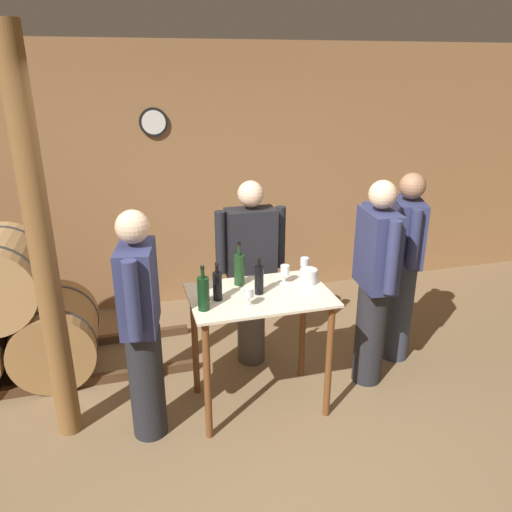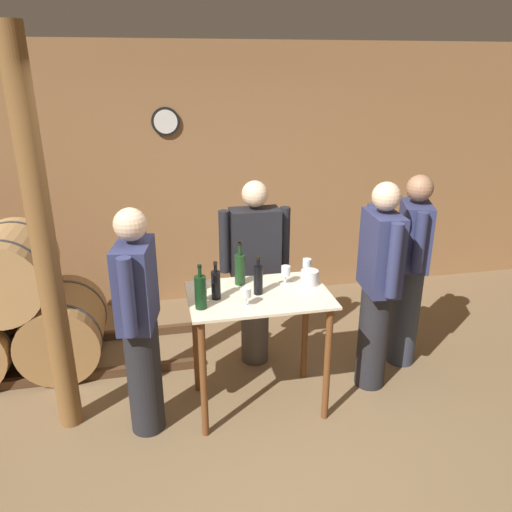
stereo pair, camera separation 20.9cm
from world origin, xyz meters
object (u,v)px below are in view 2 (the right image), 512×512
Objects in this scene: person_visitor_near_door at (378,284)px; wine_bottle_left at (216,284)px; person_host at (139,321)px; wine_glass_near_right at (286,271)px; wine_bottle_far_left at (201,291)px; wine_glass_far_side at (307,264)px; wine_bottle_center at (240,269)px; ice_bucket at (309,277)px; person_visitor_with_scarf at (410,269)px; wine_glass_near_left at (202,288)px; person_visitor_bearded at (255,271)px; wine_bottle_right at (258,279)px; wine_glass_near_center at (246,293)px; wooden_post at (45,250)px.

wine_bottle_left is at bearing -176.17° from person_visitor_near_door.
wine_glass_near_right is at bearing 12.41° from person_host.
wine_bottle_far_left is 2.33× the size of wine_glass_far_side.
wine_bottle_left is at bearing -160.08° from wine_glass_far_side.
wine_bottle_center is 2.47× the size of ice_bucket.
person_visitor_with_scarf reaches higher than wine_glass_near_right.
wine_bottle_center is 0.39m from wine_glass_near_left.
person_visitor_bearded is at bearing 147.10° from person_visitor_near_door.
wine_glass_near_right reaches higher than ice_bucket.
wine_glass_far_side is 0.94m from person_visitor_with_scarf.
wine_bottle_far_left reaches higher than wine_bottle_left.
person_visitor_with_scarf is (2.20, 0.43, 0.01)m from person_host.
person_visitor_near_door is at bearing 4.01° from wine_bottle_right.
wine_glass_far_side is at bearing -175.26° from person_visitor_with_scarf.
wine_bottle_far_left is at bearing -165.32° from person_visitor_with_scarf.
wine_bottle_far_left is 2.37× the size of ice_bucket.
wine_bottle_left is 1.97× the size of wine_glass_near_right.
wine_bottle_center is (0.33, 0.34, 0.00)m from wine_bottle_far_left.
wine_glass_far_side is (0.20, 0.12, -0.00)m from wine_glass_near_right.
wine_glass_near_center is at bearing -93.58° from wine_bottle_center.
wine_bottle_far_left reaches higher than wine_glass_near_left.
person_visitor_bearded is (-1.26, 0.29, -0.03)m from person_visitor_with_scarf.
ice_bucket is 0.08× the size of person_visitor_near_door.
wine_glass_far_side is at bearing 24.47° from wine_bottle_far_left.
wine_bottle_far_left reaches higher than wine_glass_near_right.
person_visitor_bearded is (0.22, 0.79, -0.18)m from wine_glass_near_center.
person_visitor_near_door is (1.07, 0.24, -0.14)m from wine_glass_near_center.
wine_bottle_far_left is at bearing -134.02° from wine_bottle_left.
wine_glass_far_side is at bearing 5.51° from wooden_post.
wine_bottle_center is 0.19× the size of person_visitor_near_door.
ice_bucket is 0.08× the size of person_visitor_with_scarf.
wine_bottle_right is 0.18× the size of person_visitor_bearded.
wine_glass_far_side is 0.53m from person_visitor_bearded.
wine_bottle_left is 0.72m from ice_bucket.
wine_glass_near_left is 0.89m from wine_glass_far_side.
wine_bottle_right is at bearing -175.99° from person_visitor_near_door.
person_visitor_bearded is (-0.33, 0.37, -0.18)m from wine_glass_far_side.
wooden_post is 8.29× the size of wine_bottle_center.
wine_bottle_far_left is 0.19× the size of person_visitor_near_door.
person_visitor_with_scarf is (0.96, 0.25, -0.11)m from ice_bucket.
wine_bottle_left is 0.79m from wine_glass_far_side.
wooden_post reaches higher than person_host.
wine_bottle_far_left is 0.94m from wine_glass_far_side.
wooden_post reaches higher than wine_glass_near_center.
wooden_post is at bearing -160.10° from person_visitor_bearded.
person_host is (-0.43, -0.06, -0.17)m from wine_glass_near_left.
wine_glass_near_center is 0.98× the size of wine_glass_far_side.
person_host is (-0.84, -0.10, -0.18)m from wine_bottle_right.
wine_glass_near_left reaches higher than ice_bucket.
wine_bottle_right is 2.03× the size of wine_glass_near_right.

